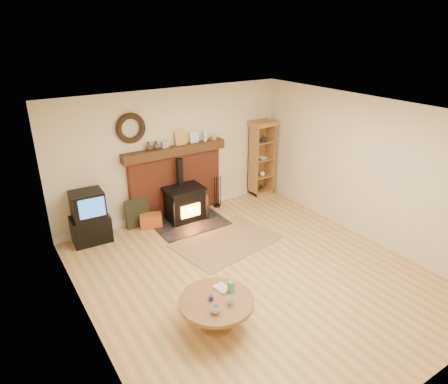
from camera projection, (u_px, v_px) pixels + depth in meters
ground at (252, 274)px, 6.43m from camera, size 5.50×5.50×0.00m
room_shell at (251, 173)px, 5.83m from camera, size 5.02×5.52×2.61m
chimney_breast at (176, 178)px, 8.18m from camera, size 2.20×0.22×1.78m
wood_stove at (185, 205)px, 8.05m from camera, size 1.40×1.00×1.28m
area_rug at (226, 241)px, 7.38m from camera, size 1.99×1.53×0.01m
tv_unit at (90, 218)px, 7.23m from camera, size 0.70×0.51×0.99m
curio_cabinet at (261, 158)px, 9.12m from camera, size 0.56×0.40×1.74m
firelog_box at (151, 221)px, 7.88m from camera, size 0.49×0.39×0.27m
leaning_painting at (138, 213)px, 7.83m from camera, size 0.49×0.13×0.58m
fire_tools at (217, 200)px, 8.75m from camera, size 0.19×0.16×0.70m
coffee_table at (217, 305)px, 5.20m from camera, size 0.99×0.99×0.58m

